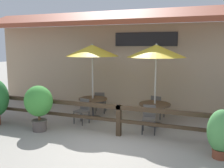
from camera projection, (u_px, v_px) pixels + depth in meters
ground_plane at (106, 149)px, 6.73m from camera, size 60.00×60.00×0.00m
building_facade at (143, 60)px, 10.20m from camera, size 14.28×1.49×4.23m
patio_railing at (119, 114)px, 7.59m from camera, size 10.40×0.14×0.95m
patio_umbrella_near at (92, 51)px, 9.21m from camera, size 1.98×1.98×2.82m
dining_table_near at (93, 102)px, 9.51m from camera, size 1.09×1.09×0.76m
chair_near_streetside at (83, 110)px, 8.86m from camera, size 0.50×0.50×0.88m
chair_near_wallside at (100, 101)px, 10.23m from camera, size 0.51×0.51×0.88m
patio_umbrella_middle at (156, 51)px, 8.36m from camera, size 1.98×1.98×2.82m
dining_table_middle at (155, 108)px, 8.66m from camera, size 1.09×1.09×0.76m
chair_middle_streetside at (149, 117)px, 7.90m from camera, size 0.48×0.48×0.88m
chair_middle_wallside at (157, 105)px, 9.47m from camera, size 0.51×0.51×0.88m
potted_plant_entrance_palm at (221, 133)px, 6.07m from camera, size 0.68×0.61×1.23m
potted_plant_broad_leaf at (39, 103)px, 8.01m from camera, size 0.93×0.84×1.49m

